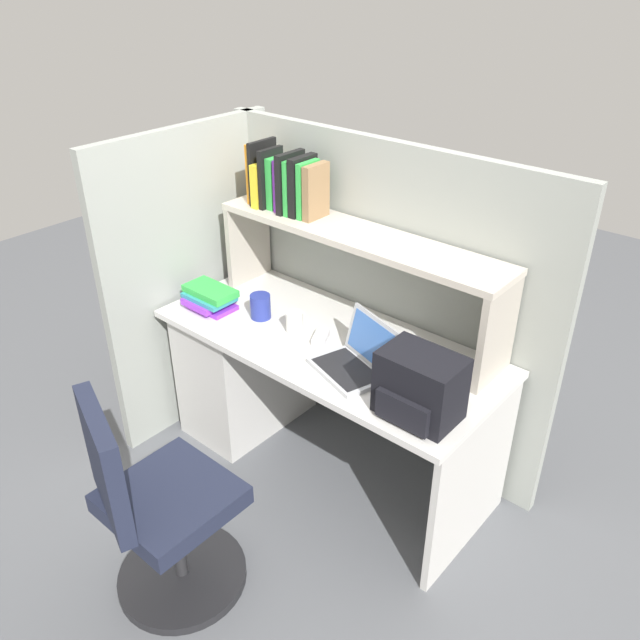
% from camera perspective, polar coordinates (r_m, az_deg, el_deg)
% --- Properties ---
extents(ground_plane, '(8.00, 8.00, 0.00)m').
position_cam_1_polar(ground_plane, '(3.33, 0.57, -12.42)').
color(ground_plane, '#595B60').
extents(desk, '(1.60, 0.70, 0.73)m').
position_cam_1_polar(desk, '(3.29, -4.59, -4.17)').
color(desk, silver).
rests_on(desk, ground_plane).
extents(cubicle_partition_rear, '(1.84, 0.05, 1.55)m').
position_cam_1_polar(cubicle_partition_rear, '(3.13, 5.15, 1.81)').
color(cubicle_partition_rear, '#939991').
rests_on(cubicle_partition_rear, ground_plane).
extents(cubicle_partition_left, '(0.05, 1.06, 1.55)m').
position_cam_1_polar(cubicle_partition_left, '(3.38, -11.02, 3.62)').
color(cubicle_partition_left, '#939991').
rests_on(cubicle_partition_left, ground_plane).
extents(overhead_hutch, '(1.44, 0.28, 0.45)m').
position_cam_1_polar(overhead_hutch, '(2.86, 3.28, 5.94)').
color(overhead_hutch, '#B3A99C').
rests_on(overhead_hutch, desk).
extents(reference_books_on_shelf, '(0.39, 0.19, 0.30)m').
position_cam_1_polar(reference_books_on_shelf, '(3.04, -3.04, 12.04)').
color(reference_books_on_shelf, orange).
rests_on(reference_books_on_shelf, overhead_hutch).
extents(laptop, '(0.37, 0.34, 0.22)m').
position_cam_1_polar(laptop, '(2.66, 3.28, -3.48)').
color(laptop, '#B7BABF').
rests_on(laptop, desk).
extents(backpack, '(0.30, 0.23, 0.26)m').
position_cam_1_polar(backpack, '(2.40, 8.76, -5.87)').
color(backpack, black).
rests_on(backpack, desk).
extents(computer_mouse, '(0.10, 0.12, 0.03)m').
position_cam_1_polar(computer_mouse, '(2.87, 0.06, -1.57)').
color(computer_mouse, silver).
rests_on(computer_mouse, desk).
extents(paper_cup, '(0.08, 0.08, 0.10)m').
position_cam_1_polar(paper_cup, '(2.92, -2.29, -0.18)').
color(paper_cup, white).
rests_on(paper_cup, desk).
extents(snack_canister, '(0.10, 0.10, 0.12)m').
position_cam_1_polar(snack_canister, '(3.04, -5.28, 1.21)').
color(snack_canister, navy).
rests_on(snack_canister, desk).
extents(desk_book_stack, '(0.26, 0.20, 0.11)m').
position_cam_1_polar(desk_book_stack, '(3.16, -9.70, 1.97)').
color(desk_book_stack, purple).
rests_on(desk_book_stack, desk).
extents(office_chair, '(0.53, 0.54, 0.93)m').
position_cam_1_polar(office_chair, '(2.61, -14.17, -16.34)').
color(office_chair, black).
rests_on(office_chair, ground_plane).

